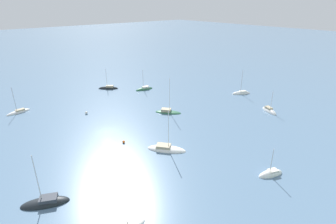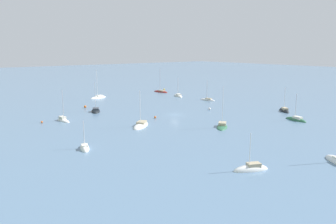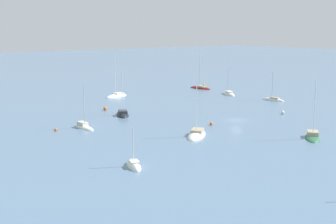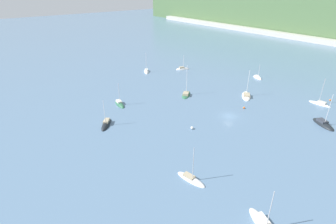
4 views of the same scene
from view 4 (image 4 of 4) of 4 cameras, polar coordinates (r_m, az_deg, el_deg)
name	(u,v)px [view 4 (image 4 of 4)]	position (r m, az deg, el deg)	size (l,w,h in m)	color
ground_plane	(229,116)	(78.58, 13.11, -0.89)	(600.00, 600.00, 0.00)	slate
sailboat_0	(191,179)	(53.72, 5.00, -14.43)	(6.92, 2.90, 8.50)	silver
sailboat_2	(323,124)	(83.66, 30.67, -2.34)	(7.88, 5.69, 10.06)	black
sailboat_3	(257,78)	(113.88, 18.88, 7.03)	(5.42, 3.44, 6.61)	white
sailboat_4	(146,72)	(116.09, -4.72, 8.73)	(6.54, 4.92, 9.41)	white
sailboat_5	(246,96)	(93.82, 16.68, 3.32)	(7.60, 8.44, 10.06)	white
sailboat_7	(183,69)	(119.23, 3.20, 9.27)	(4.24, 6.33, 7.27)	white
sailboat_8	(106,124)	(73.91, -13.30, -2.66)	(6.79, 6.09, 8.44)	black
sailboat_9	(120,104)	(85.24, -10.49, 1.67)	(6.93, 2.97, 8.19)	#2D6647
sailboat_11	(186,95)	(91.15, 3.95, 3.77)	(6.81, 7.54, 10.96)	#2D6647
sailboat_12	(320,104)	(97.05, 30.16, 1.53)	(6.81, 2.06, 9.17)	white
mooring_buoy_0	(192,128)	(70.04, 5.25, -3.46)	(0.77, 0.77, 0.77)	white
mooring_buoy_3	(244,108)	(84.35, 16.22, 0.91)	(0.63, 0.63, 0.63)	orange
mooring_buoy_4	(330,100)	(101.68, 31.82, 2.23)	(0.55, 0.55, 0.55)	orange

